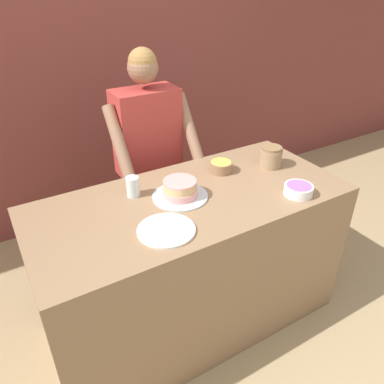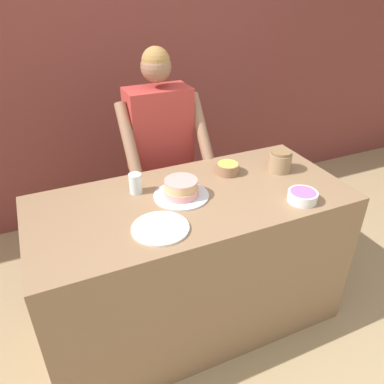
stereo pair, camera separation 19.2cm
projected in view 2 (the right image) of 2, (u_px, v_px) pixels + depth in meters
ground_plane at (220, 364)px, 2.15m from camera, size 14.00×14.00×0.00m
wall_back at (116, 66)px, 2.97m from camera, size 10.00×0.05×2.60m
counter at (192, 262)px, 2.23m from camera, size 1.72×0.78×0.91m
person_baker at (160, 146)px, 2.52m from camera, size 0.56×0.45×1.57m
cake at (181, 190)px, 1.98m from camera, size 0.30×0.30×0.10m
frosting_bowl_yellow at (228, 168)px, 2.22m from camera, size 0.14×0.14×0.06m
frosting_bowl_purple at (303, 196)px, 1.95m from camera, size 0.16×0.16×0.06m
drinking_glass at (135, 183)px, 2.02m from camera, size 0.07×0.07×0.11m
ceramic_plate at (160, 228)px, 1.75m from camera, size 0.27×0.27×0.01m
stoneware_jar at (280, 161)px, 2.23m from camera, size 0.14×0.14×0.13m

